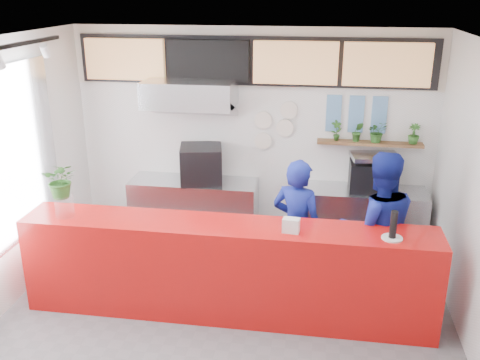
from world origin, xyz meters
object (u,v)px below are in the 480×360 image
Objects in this scene: panini_oven at (201,164)px; pepper_mill at (393,224)px; staff_center at (297,228)px; espresso_machine at (373,176)px; staff_right at (377,230)px; service_counter at (227,270)px.

panini_oven is 1.99× the size of pepper_mill.
staff_center is 1.27m from pepper_mill.
panini_oven is at bearing 179.24° from espresso_machine.
espresso_machine is 1.33m from staff_right.
pepper_mill is (1.71, -0.09, 0.71)m from service_counter.
service_counter is 7.94× the size of panini_oven.
pepper_mill is (0.98, -0.68, 0.42)m from staff_center.
service_counter is at bearing -81.30° from panini_oven.
staff_center is at bearing 39.32° from service_counter.
staff_right is 6.48× the size of pepper_mill.
staff_right is (0.90, -0.11, 0.08)m from staff_center.
espresso_machine is 1.89m from pepper_mill.
panini_oven is 0.34× the size of staff_center.
panini_oven reaches higher than pepper_mill.
service_counter is at bearing -133.53° from espresso_machine.
espresso_machine is at bearing -12.02° from panini_oven.
staff_center is 0.91m from staff_right.
panini_oven is 0.91× the size of espresso_machine.
espresso_machine is at bearing 91.29° from pepper_mill.
staff_right is (2.30, -1.32, -0.23)m from panini_oven.
staff_right reaches higher than espresso_machine.
staff_right reaches higher than pepper_mill.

